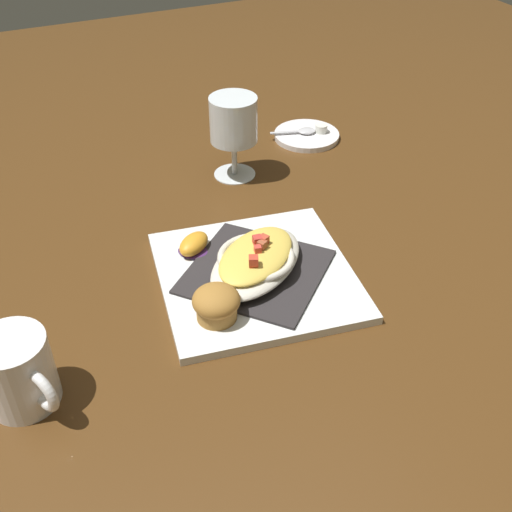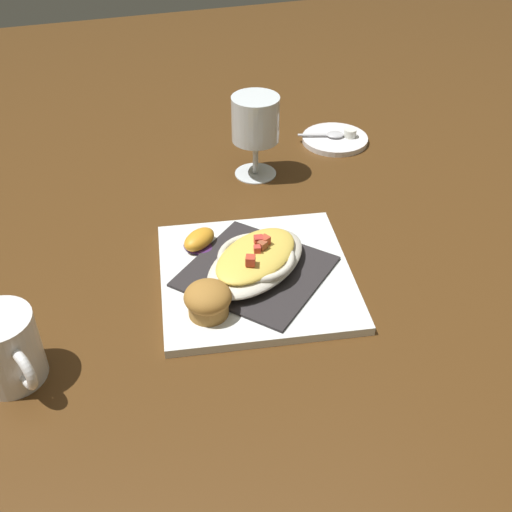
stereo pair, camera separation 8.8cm
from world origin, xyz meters
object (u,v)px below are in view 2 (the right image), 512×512
Objects in this scene: gratin_dish at (256,260)px; creamer_saucer at (335,139)px; square_plate at (256,276)px; orange_garnish at (199,241)px; spoon at (333,135)px; stemmed_glass at (255,124)px; muffin at (208,300)px; creamer_cup_0 at (350,133)px; coffee_mug at (7,352)px.

creamer_saucer is at bearing -127.49° from gratin_dish.
orange_garnish is (0.06, -0.08, 0.02)m from square_plate.
square_plate is at bearing 52.51° from creamer_saucer.
gratin_dish reaches higher than spoon.
stemmed_glass reaches higher than creamer_saucer.
gratin_dish is 0.11m from muffin.
orange_garnish is at bearing 53.15° from stemmed_glass.
muffin is 0.57m from creamer_cup_0.
muffin is 0.25m from coffee_mug.
orange_garnish is 0.44m from spoon.
orange_garnish reaches higher than square_plate.
coffee_mug is at bearing 14.68° from gratin_dish.
square_plate is 0.35m from coffee_mug.
square_plate is at bearing -54.65° from gratin_dish.
gratin_dish is at bearing 125.35° from square_plate.
coffee_mug is at bearing 5.68° from muffin.
muffin is at bearing 81.52° from orange_garnish.
creamer_saucer is 1.40× the size of spoon.
stemmed_glass reaches higher than spoon.
muffin is at bearing 46.80° from creamer_cup_0.
coffee_mug reaches higher than creamer_cup_0.
creamer_saucer is (-0.36, -0.43, -0.03)m from muffin.
creamer_cup_0 is at bearing -145.45° from coffee_mug.
square_plate is 0.11m from muffin.
muffin is 0.58× the size of coffee_mug.
creamer_saucer is at bearing -16.43° from creamer_cup_0.
coffee_mug is at bearing 41.57° from stemmed_glass.
creamer_saucer is at bearing -130.52° from muffin.
square_plate is at bearing -143.62° from muffin.
coffee_mug is at bearing 36.54° from spoon.
orange_garnish is 0.44m from creamer_saucer.
creamer_cup_0 is (-0.64, -0.44, -0.02)m from coffee_mug.
gratin_dish reaches higher than creamer_cup_0.
square_plate is 1.31× the size of gratin_dish.
orange_garnish is at bearing -53.16° from gratin_dish.
muffin reaches higher than orange_garnish.
square_plate is 4.31× the size of muffin.
gratin_dish is at bearing -165.32° from coffee_mug.
muffin is 0.56m from creamer_saucer.
gratin_dish is 0.35m from coffee_mug.
muffin is 0.49× the size of creamer_saucer.
stemmed_glass is (-0.17, -0.35, 0.06)m from muffin.
stemmed_glass is (-0.42, -0.38, 0.06)m from coffee_mug.
gratin_dish reaches higher than muffin.
gratin_dish is at bearing 72.84° from stemmed_glass.
creamer_cup_0 reaches higher than square_plate.
creamer_cup_0 is (-0.03, 0.01, 0.01)m from creamer_saucer.
stemmed_glass is (-0.15, -0.20, 0.08)m from orange_garnish.
muffin is 0.40m from stemmed_glass.
creamer_saucer is at bearing 163.57° from spoon.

